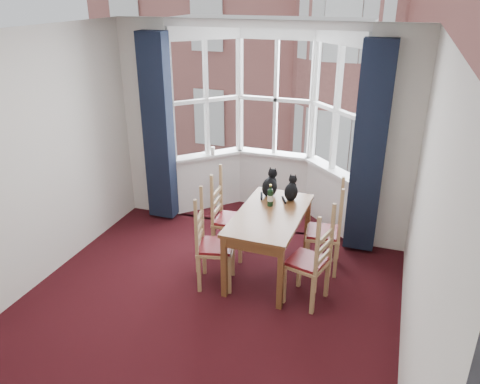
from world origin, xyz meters
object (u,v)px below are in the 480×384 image
at_px(chair_right_near, 315,265).
at_px(chair_right_far, 331,234).
at_px(chair_left_near, 208,247).
at_px(wine_bottle, 270,197).
at_px(chair_left_far, 224,220).
at_px(dining_table, 270,221).
at_px(cat_left, 270,185).
at_px(candle_tall, 213,151).
at_px(cat_right, 291,190).

relative_size(chair_right_near, chair_right_far, 1.00).
distance_m(chair_left_near, wine_bottle, 0.94).
bearing_deg(chair_left_near, chair_left_far, 95.81).
height_order(dining_table, cat_left, cat_left).
bearing_deg(dining_table, candle_tall, 131.92).
relative_size(chair_left_far, chair_right_far, 1.00).
bearing_deg(cat_right, candle_tall, 145.21).
relative_size(chair_left_far, wine_bottle, 3.39).
bearing_deg(chair_left_far, chair_right_near, -27.32).
relative_size(chair_left_near, chair_right_near, 1.00).
distance_m(cat_left, candle_tall, 1.50).
xyz_separation_m(chair_right_far, cat_right, (-0.53, 0.14, 0.43)).
distance_m(dining_table, chair_left_far, 0.73).
relative_size(cat_right, wine_bottle, 1.16).
height_order(chair_left_far, chair_right_near, same).
bearing_deg(chair_left_near, wine_bottle, 49.99).
relative_size(chair_left_far, chair_right_near, 1.00).
bearing_deg(cat_right, cat_left, 174.34).
bearing_deg(cat_left, candle_tall, 140.06).
relative_size(dining_table, cat_right, 4.38).
distance_m(chair_right_far, wine_bottle, 0.85).
xyz_separation_m(chair_left_far, chair_right_near, (1.28, -0.66, 0.00)).
height_order(chair_right_near, cat_right, cat_right).
bearing_deg(wine_bottle, dining_table, -74.15).
xyz_separation_m(dining_table, chair_right_near, (0.62, -0.42, -0.21)).
bearing_deg(wine_bottle, cat_left, 106.60).
bearing_deg(cat_left, chair_right_near, -49.84).
bearing_deg(dining_table, wine_bottle, 105.85).
height_order(chair_left_near, chair_right_near, same).
height_order(dining_table, chair_right_near, chair_right_near).
distance_m(chair_right_near, chair_right_far, 0.73).
height_order(cat_left, cat_right, cat_left).
bearing_deg(wine_bottle, chair_right_near, -42.41).
xyz_separation_m(chair_right_near, cat_right, (-0.48, 0.87, 0.43)).
xyz_separation_m(chair_left_near, chair_right_far, (1.26, 0.76, 0.00)).
bearing_deg(chair_right_near, cat_right, 118.93).
bearing_deg(chair_right_near, chair_left_far, 152.68).
distance_m(chair_right_far, cat_left, 0.94).
distance_m(cat_right, wine_bottle, 0.32).
relative_size(cat_right, candle_tall, 2.57).
bearing_deg(wine_bottle, cat_right, 53.05).
relative_size(chair_left_near, candle_tall, 7.49).
xyz_separation_m(cat_left, wine_bottle, (0.08, -0.28, -0.02)).
bearing_deg(cat_right, wine_bottle, -126.95).
bearing_deg(dining_table, chair_left_far, 160.27).
height_order(chair_right_far, cat_left, cat_left).
bearing_deg(candle_tall, chair_left_near, -69.69).
xyz_separation_m(chair_left_near, chair_left_far, (-0.07, 0.69, 0.00)).
bearing_deg(dining_table, chair_left_near, -142.71).
xyz_separation_m(chair_left_near, chair_right_near, (1.21, 0.03, 0.00)).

